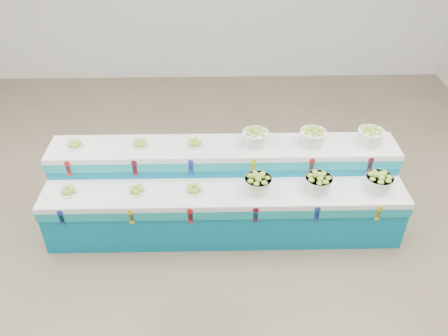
{
  "coord_description": "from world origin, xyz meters",
  "views": [
    {
      "loc": [
        0.22,
        -3.96,
        4.1
      ],
      "look_at": [
        0.32,
        0.48,
        0.87
      ],
      "focal_mm": 36.27,
      "sensor_mm": 36.0,
      "label": 1
    }
  ],
  "objects_px": {
    "display_stand": "(224,191)",
    "basket_upper_right": "(371,136)",
    "plate_upper_mid": "(140,143)",
    "basket_lower_left": "(258,183)"
  },
  "relations": [
    {
      "from": "display_stand",
      "to": "basket_upper_right",
      "type": "bearing_deg",
      "value": 8.47
    },
    {
      "from": "display_stand",
      "to": "plate_upper_mid",
      "type": "bearing_deg",
      "value": 165.37
    },
    {
      "from": "plate_upper_mid",
      "to": "basket_upper_right",
      "type": "bearing_deg",
      "value": -0.23
    },
    {
      "from": "basket_lower_left",
      "to": "basket_upper_right",
      "type": "distance_m",
      "value": 1.55
    },
    {
      "from": "basket_lower_left",
      "to": "basket_upper_right",
      "type": "xyz_separation_m",
      "value": [
        1.43,
        0.54,
        0.3
      ]
    },
    {
      "from": "display_stand",
      "to": "basket_upper_right",
      "type": "height_order",
      "value": "basket_upper_right"
    },
    {
      "from": "display_stand",
      "to": "basket_upper_right",
      "type": "relative_size",
      "value": 13.44
    },
    {
      "from": "basket_lower_left",
      "to": "plate_upper_mid",
      "type": "relative_size",
      "value": 1.56
    },
    {
      "from": "basket_lower_left",
      "to": "basket_upper_right",
      "type": "bearing_deg",
      "value": 20.58
    },
    {
      "from": "display_stand",
      "to": "basket_upper_right",
      "type": "xyz_separation_m",
      "value": [
        1.82,
        0.26,
        0.63
      ]
    }
  ]
}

